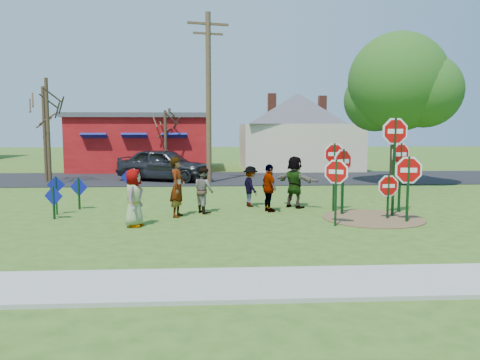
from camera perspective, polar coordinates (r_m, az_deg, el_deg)
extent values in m
plane|color=#355718|center=(15.74, -1.07, -4.23)|extent=(120.00, 120.00, 0.00)
cube|color=#9E9E99|center=(8.75, 0.87, -12.55)|extent=(22.00, 1.80, 0.08)
cube|color=black|center=(27.12, -2.04, 0.22)|extent=(120.00, 7.50, 0.04)
cylinder|color=brown|center=(15.60, 15.89, -4.51)|extent=(3.20, 3.20, 0.03)
cube|color=maroon|center=(33.83, -11.70, 4.31)|extent=(9.00, 7.00, 3.60)
cube|color=#4C4C51|center=(33.83, -11.77, 7.61)|extent=(9.40, 7.40, 0.30)
cube|color=navy|center=(30.77, -17.32, 5.10)|extent=(1.60, 0.78, 0.45)
cube|color=navy|center=(30.26, -12.70, 5.21)|extent=(1.60, 0.78, 0.45)
cube|color=navy|center=(29.96, -7.96, 5.30)|extent=(1.60, 0.78, 0.45)
cube|color=beige|center=(34.04, 7.01, 4.07)|extent=(8.00, 7.00, 3.20)
pyramid|color=#4C4C51|center=(34.11, 7.09, 10.46)|extent=(9.40, 9.40, 2.20)
cube|color=brown|center=(32.77, 3.91, 9.27)|extent=(0.55, 0.55, 1.40)
cube|color=brown|center=(35.45, 10.00, 8.96)|extent=(0.55, 0.55, 1.40)
cube|color=#0F3715|center=(14.03, 11.61, -1.56)|extent=(0.08, 0.08, 1.97)
cylinder|color=white|center=(13.96, 11.66, 0.99)|extent=(0.84, 0.52, 0.98)
cylinder|color=#B80806|center=(13.96, 11.66, 0.99)|extent=(0.73, 0.46, 0.84)
cube|color=white|center=(13.96, 11.66, 0.99)|extent=(0.37, 0.23, 0.12)
cube|color=#0F3715|center=(16.40, 11.37, 0.27)|extent=(0.06, 0.07, 2.38)
cylinder|color=white|center=(16.33, 11.43, 3.12)|extent=(1.02, 0.11, 1.02)
cylinder|color=#B80806|center=(16.33, 11.43, 3.12)|extent=(0.88, 0.10, 0.88)
cube|color=white|center=(16.33, 11.43, 3.12)|extent=(0.45, 0.05, 0.13)
cylinder|color=gold|center=(16.33, 11.43, 3.12)|extent=(1.01, 0.11, 1.02)
cube|color=#0F3715|center=(16.00, 18.24, 1.44)|extent=(0.07, 0.08, 3.22)
cylinder|color=white|center=(15.95, 18.38, 5.66)|extent=(1.18, 0.12, 1.19)
cylinder|color=#B80806|center=(15.95, 18.38, 5.66)|extent=(1.02, 0.11, 1.02)
cube|color=white|center=(15.95, 18.38, 5.66)|extent=(0.52, 0.05, 0.15)
cube|color=#0F3715|center=(16.88, 18.91, 0.24)|extent=(0.08, 0.09, 2.39)
cylinder|color=white|center=(16.82, 19.00, 2.98)|extent=(0.99, 0.41, 1.06)
cylinder|color=#B80806|center=(16.82, 19.00, 2.98)|extent=(0.85, 0.36, 0.91)
cube|color=white|center=(16.82, 19.00, 2.98)|extent=(0.43, 0.18, 0.13)
cylinder|color=gold|center=(16.82, 19.00, 2.98)|extent=(0.99, 0.41, 1.06)
cube|color=#0F3715|center=(15.54, 17.59, -2.03)|extent=(0.06, 0.07, 1.41)
cylinder|color=white|center=(15.49, 17.64, -0.69)|extent=(0.93, 0.12, 0.93)
cylinder|color=#B80806|center=(15.49, 17.64, -0.69)|extent=(0.80, 0.11, 0.81)
cube|color=white|center=(15.49, 17.64, -0.69)|extent=(0.41, 0.05, 0.12)
cube|color=#0F3715|center=(15.16, 19.77, -1.12)|extent=(0.07, 0.08, 2.03)
cylinder|color=white|center=(15.10, 19.86, 1.14)|extent=(1.14, 0.11, 1.14)
cylinder|color=#B80806|center=(15.10, 19.86, 1.14)|extent=(0.98, 0.10, 0.98)
cube|color=white|center=(15.10, 19.86, 1.14)|extent=(0.50, 0.04, 0.14)
cylinder|color=gold|center=(15.10, 19.86, 1.14)|extent=(1.14, 0.10, 1.14)
cube|color=#0F3715|center=(15.88, 12.40, -0.26)|extent=(0.09, 0.09, 2.20)
cylinder|color=white|center=(15.82, 12.46, 2.24)|extent=(0.97, 0.60, 1.12)
cylinder|color=#B80806|center=(15.82, 12.46, 2.24)|extent=(0.84, 0.52, 0.97)
cube|color=white|center=(15.82, 12.46, 2.24)|extent=(0.43, 0.26, 0.14)
cube|color=#0F3715|center=(16.00, -21.75, -2.60)|extent=(0.06, 0.07, 1.05)
cube|color=navy|center=(15.97, -21.78, -1.82)|extent=(0.63, 0.19, 0.64)
cube|color=#0F3715|center=(16.75, -21.48, -1.79)|extent=(0.05, 0.06, 1.29)
cube|color=navy|center=(16.70, -21.53, -0.55)|extent=(0.59, 0.05, 0.59)
cube|color=#0F3715|center=(17.61, -19.03, -1.60)|extent=(0.07, 0.08, 1.12)
cube|color=navy|center=(17.58, -19.06, -0.82)|extent=(0.66, 0.20, 0.68)
cube|color=#0F3715|center=(19.30, -13.51, -0.65)|extent=(0.05, 0.06, 1.21)
cube|color=navy|center=(19.27, -13.53, 0.33)|extent=(0.57, 0.04, 0.57)
imported|color=#3E448A|center=(14.05, -12.81, -2.13)|extent=(0.66, 0.90, 1.71)
imported|color=#318070|center=(15.34, -7.64, -0.86)|extent=(0.60, 0.79, 1.96)
imported|color=brown|center=(15.99, -4.42, -1.23)|extent=(0.88, 0.95, 1.57)
imported|color=#2F2F34|center=(17.24, 1.29, -0.79)|extent=(0.80, 1.08, 1.50)
imported|color=#462E58|center=(16.16, 3.57, -0.99)|extent=(0.68, 1.05, 1.66)
imported|color=#1B4A2D|center=(17.10, 6.69, -0.23)|extent=(1.63, 1.64, 1.89)
imported|color=#2D2D32|center=(25.98, -9.22, 1.88)|extent=(5.59, 3.85, 1.77)
cylinder|color=#4C3823|center=(24.79, -3.85, 9.81)|extent=(0.27, 0.27, 8.82)
cube|color=#4C3823|center=(25.32, -3.92, 18.47)|extent=(2.13, 0.58, 0.12)
cube|color=#4C3823|center=(25.22, -3.91, 17.38)|extent=(1.55, 0.43, 0.10)
cylinder|color=#382819|center=(24.87, 18.46, 4.10)|extent=(0.53, 0.53, 4.14)
sphere|color=#225216|center=(24.97, 18.71, 11.25)|extent=(4.90, 4.90, 4.90)
sphere|color=#225216|center=(24.86, 21.62, 10.07)|extent=(3.58, 3.58, 3.58)
sphere|color=#225216|center=(25.31, 16.19, 9.33)|extent=(3.20, 3.20, 3.20)
cylinder|color=#382819|center=(25.85, -22.35, 5.44)|extent=(0.18, 0.18, 5.42)
cylinder|color=#382819|center=(30.41, -8.56, 4.71)|extent=(0.18, 0.18, 4.17)
cylinder|color=#382819|center=(27.19, -22.70, 5.11)|extent=(0.18, 0.18, 5.11)
cylinder|color=#382819|center=(29.51, -9.07, 4.50)|extent=(0.18, 0.18, 4.01)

